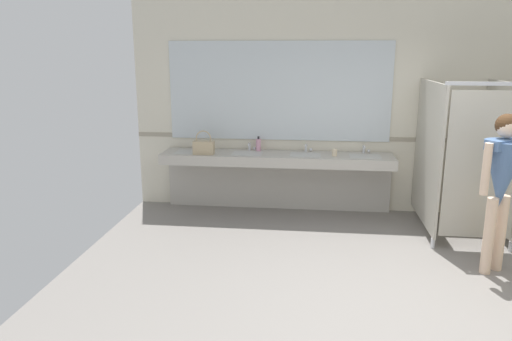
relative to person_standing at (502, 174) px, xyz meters
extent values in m
cube|color=gray|center=(-0.94, -0.69, -1.10)|extent=(7.06, 5.82, 0.10)
cube|color=beige|center=(-0.94, 1.98, 0.44)|extent=(7.06, 0.12, 2.99)
cube|color=#9E937F|center=(-0.94, 1.92, 0.00)|extent=(7.06, 0.01, 0.06)
cube|color=#B2ADA3|center=(-2.39, 1.63, -0.26)|extent=(3.22, 0.56, 0.14)
cube|color=#B2ADA3|center=(-2.39, 1.86, -0.69)|extent=(3.22, 0.08, 0.72)
cube|color=beige|center=(-3.60, 1.60, -0.24)|extent=(0.42, 0.31, 0.11)
cylinder|color=silver|center=(-3.60, 1.81, -0.13)|extent=(0.04, 0.04, 0.11)
cylinder|color=silver|center=(-3.60, 1.76, -0.09)|extent=(0.03, 0.11, 0.03)
sphere|color=silver|center=(-3.53, 1.82, -0.16)|extent=(0.04, 0.04, 0.04)
cube|color=beige|center=(-2.80, 1.60, -0.24)|extent=(0.42, 0.31, 0.11)
cylinder|color=silver|center=(-2.80, 1.81, -0.13)|extent=(0.04, 0.04, 0.11)
cylinder|color=silver|center=(-2.80, 1.76, -0.09)|extent=(0.03, 0.11, 0.03)
sphere|color=silver|center=(-2.73, 1.82, -0.16)|extent=(0.04, 0.04, 0.04)
cube|color=beige|center=(-1.99, 1.60, -0.24)|extent=(0.42, 0.31, 0.11)
cylinder|color=silver|center=(-1.99, 1.81, -0.13)|extent=(0.04, 0.04, 0.11)
cylinder|color=silver|center=(-1.99, 1.76, -0.09)|extent=(0.03, 0.11, 0.03)
sphere|color=silver|center=(-1.92, 1.82, -0.16)|extent=(0.04, 0.04, 0.04)
cube|color=beige|center=(-1.19, 1.60, -0.24)|extent=(0.42, 0.31, 0.11)
cylinder|color=silver|center=(-1.19, 1.81, -0.13)|extent=(0.04, 0.04, 0.11)
cylinder|color=silver|center=(-1.19, 1.76, -0.09)|extent=(0.03, 0.11, 0.03)
sphere|color=silver|center=(-1.12, 1.82, -0.16)|extent=(0.04, 0.04, 0.04)
cube|color=silver|center=(-2.39, 1.91, 0.65)|extent=(3.12, 0.02, 1.38)
cube|color=#B2AD9E|center=(-0.46, 1.21, -0.04)|extent=(0.03, 1.39, 1.77)
cylinder|color=silver|center=(-0.46, 0.57, -0.99)|extent=(0.05, 0.05, 0.12)
cube|color=#B2AD9E|center=(0.41, 1.21, -0.04)|extent=(0.03, 1.39, 1.77)
cylinder|color=silver|center=(0.41, 0.57, -0.99)|extent=(0.05, 0.05, 0.12)
cube|color=#B2AD9E|center=(-0.03, 0.54, -0.04)|extent=(0.79, 0.03, 1.67)
cylinder|color=beige|center=(0.07, 0.05, -0.64)|extent=(0.11, 0.11, 0.81)
cylinder|color=beige|center=(-0.07, -0.05, -0.64)|extent=(0.11, 0.11, 0.81)
cone|color=#4C6B99|center=(0.00, 0.00, -0.01)|extent=(0.56, 0.56, 0.70)
cube|color=#4C6B99|center=(0.00, 0.00, 0.31)|extent=(0.45, 0.38, 0.10)
cylinder|color=beige|center=(-0.21, -0.14, 0.08)|extent=(0.08, 0.08, 0.52)
sphere|color=beige|center=(0.00, 0.00, 0.48)|extent=(0.22, 0.22, 0.22)
sphere|color=#472D19|center=(-0.01, 0.01, 0.50)|extent=(0.22, 0.22, 0.22)
cube|color=tan|center=(-3.39, 1.49, -0.10)|extent=(0.29, 0.13, 0.18)
torus|color=tan|center=(-3.39, 1.49, 0.03)|extent=(0.22, 0.02, 0.22)
cylinder|color=#D899B2|center=(-2.66, 1.79, -0.10)|extent=(0.07, 0.07, 0.17)
cylinder|color=black|center=(-2.66, 1.79, 0.00)|extent=(0.03, 0.03, 0.04)
cylinder|color=beige|center=(-1.60, 1.58, -0.14)|extent=(0.07, 0.07, 0.09)
camera|label=1|loc=(-1.89, -5.01, 1.21)|focal=34.36mm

